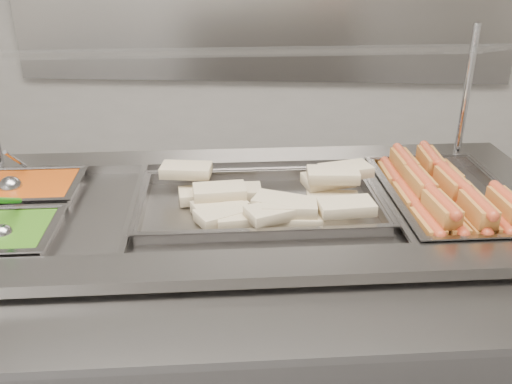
{
  "coord_description": "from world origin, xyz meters",
  "views": [
    {
      "loc": [
        0.15,
        -1.05,
        1.46
      ],
      "look_at": [
        0.08,
        0.3,
        0.83
      ],
      "focal_mm": 40.0,
      "sensor_mm": 36.0,
      "label": 1
    }
  ],
  "objects_px": {
    "sneeze_guard": "(234,58)",
    "ladle": "(11,186)",
    "pan_hotdogs": "(447,206)",
    "steam_counter": "(241,325)",
    "serving_spoon": "(4,228)",
    "pan_wraps": "(259,207)"
  },
  "relations": [
    {
      "from": "sneeze_guard",
      "to": "ladle",
      "type": "bearing_deg",
      "value": -165.63
    },
    {
      "from": "pan_hotdogs",
      "to": "steam_counter",
      "type": "bearing_deg",
      "value": -172.95
    },
    {
      "from": "steam_counter",
      "to": "ladle",
      "type": "bearing_deg",
      "value": 176.25
    },
    {
      "from": "sneeze_guard",
      "to": "pan_hotdogs",
      "type": "bearing_deg",
      "value": -12.23
    },
    {
      "from": "sneeze_guard",
      "to": "pan_hotdogs",
      "type": "xyz_separation_m",
      "value": [
        0.58,
        -0.13,
        -0.37
      ]
    },
    {
      "from": "pan_hotdogs",
      "to": "serving_spoon",
      "type": "relative_size",
      "value": 3.21
    },
    {
      "from": "sneeze_guard",
      "to": "ladle",
      "type": "distance_m",
      "value": 0.7
    },
    {
      "from": "steam_counter",
      "to": "ladle",
      "type": "xyz_separation_m",
      "value": [
        -0.63,
        0.04,
        0.41
      ]
    },
    {
      "from": "steam_counter",
      "to": "serving_spoon",
      "type": "relative_size",
      "value": 10.74
    },
    {
      "from": "ladle",
      "to": "pan_wraps",
      "type": "bearing_deg",
      "value": -2.9
    },
    {
      "from": "pan_hotdogs",
      "to": "ladle",
      "type": "distance_m",
      "value": 1.19
    },
    {
      "from": "sneeze_guard",
      "to": "serving_spoon",
      "type": "bearing_deg",
      "value": -142.02
    },
    {
      "from": "ladle",
      "to": "serving_spoon",
      "type": "distance_m",
      "value": 0.26
    },
    {
      "from": "pan_hotdogs",
      "to": "ladle",
      "type": "relative_size",
      "value": 3.07
    },
    {
      "from": "ladle",
      "to": "serving_spoon",
      "type": "xyz_separation_m",
      "value": [
        0.09,
        -0.24,
        0.0
      ]
    },
    {
      "from": "pan_wraps",
      "to": "serving_spoon",
      "type": "height_order",
      "value": "serving_spoon"
    },
    {
      "from": "steam_counter",
      "to": "pan_wraps",
      "type": "bearing_deg",
      "value": 7.05
    },
    {
      "from": "steam_counter",
      "to": "sneeze_guard",
      "type": "distance_m",
      "value": 0.76
    },
    {
      "from": "steam_counter",
      "to": "serving_spoon",
      "type": "distance_m",
      "value": 0.71
    },
    {
      "from": "steam_counter",
      "to": "pan_wraps",
      "type": "xyz_separation_m",
      "value": [
        0.05,
        0.01,
        0.38
      ]
    },
    {
      "from": "steam_counter",
      "to": "sneeze_guard",
      "type": "bearing_deg",
      "value": 97.05
    },
    {
      "from": "steam_counter",
      "to": "pan_wraps",
      "type": "distance_m",
      "value": 0.39
    }
  ]
}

